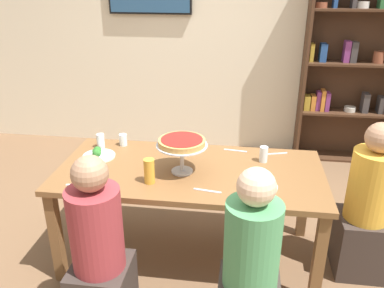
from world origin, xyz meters
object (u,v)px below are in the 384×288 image
Objects in this scene: diner_near_right at (250,276)px; beer_glass_amber_tall at (149,171)px; diner_near_left at (99,259)px; deep_dish_pizza_stand at (182,144)px; cutlery_knife_near at (80,184)px; dining_table at (190,180)px; cutlery_fork_near at (207,191)px; cutlery_fork_far at (235,151)px; salad_plate_far_diner at (258,185)px; cutlery_knife_far at (276,154)px; bookshelf at (355,61)px; salad_plate_near_diner at (98,154)px; water_glass_clear_near at (264,154)px; diner_head_east at (366,212)px; water_glass_clear_spare at (101,141)px; water_glass_clear_far at (123,140)px.

diner_near_right is 6.84× the size of beer_glass_amber_tall.
deep_dish_pizza_stand is (0.38, 0.68, 0.46)m from diner_near_left.
cutlery_knife_near is (-0.26, 0.41, 0.25)m from diner_near_left.
dining_table is at bearing 30.36° from diner_near_right.
cutlery_fork_near is 1.00× the size of cutlery_fork_far.
salad_plate_far_diner is (0.90, 0.53, 0.27)m from diner_near_left.
diner_near_left is 6.39× the size of cutlery_knife_far.
bookshelf reaches higher than beer_glass_amber_tall.
salad_plate_near_diner is 2.08× the size of water_glass_clear_near.
diner_near_left is at bearing 63.39° from cutlery_fork_far.
diner_head_east is at bearing 0.12° from dining_table.
dining_table is 5.33× the size of deep_dish_pizza_stand.
water_glass_clear_spare reaches higher than cutlery_knife_far.
water_glass_clear_near is (0.94, 0.92, 0.31)m from diner_near_left.
cutlery_fork_near is at bearing -126.75° from water_glass_clear_near.
diner_near_right is at bearing 64.58° from cutlery_knife_far.
deep_dish_pizza_stand is 1.94× the size of cutlery_fork_near.
bookshelf reaches higher than diner_head_east.
cutlery_fork_near is 1.00× the size of cutlery_knife_near.
deep_dish_pizza_stand is at bearing 34.84° from diner_near_right.
salad_plate_far_diner is 1.18m from water_glass_clear_far.
cutlery_fork_far is at bearing 48.82° from deep_dish_pizza_stand.
water_glass_clear_far is at bearing 144.15° from deep_dish_pizza_stand.
beer_glass_amber_tall is at bearing -35.15° from salad_plate_near_diner.
diner_head_east is 1.00× the size of diner_near_right.
salad_plate_far_diner reaches higher than cutlery_fork_near.
salad_plate_far_diner is 1.53× the size of beer_glass_amber_tall.
diner_near_right is at bearing -93.36° from salad_plate_far_diner.
deep_dish_pizza_stand is 0.68m from water_glass_clear_far.
salad_plate_far_diner is at bearing -21.12° from water_glass_clear_spare.
beer_glass_amber_tall reaches higher than cutlery_fork_far.
salad_plate_near_diner is 1.05m from cutlery_fork_far.
diner_near_right is 1.52m from water_glass_clear_far.
dining_table is 0.86m from diner_near_left.
cutlery_knife_near and cutlery_fork_far have the same top height.
diner_head_east is at bearing 2.26° from deep_dish_pizza_stand.
diner_near_left is 1.51m from cutlery_knife_far.
diner_near_right reaches higher than water_glass_clear_near.
dining_table is 1.62× the size of diner_near_left.
diner_head_east is 0.80m from water_glass_clear_near.
bookshelf is 2.95m from salad_plate_near_diner.
water_glass_clear_far is (-1.02, 1.09, 0.30)m from diner_near_right.
beer_glass_amber_tall is at bearing -1.93° from cutlery_knife_near.
salad_plate_far_diner is at bearing -14.44° from salad_plate_near_diner.
bookshelf is 12.29× the size of cutlery_fork_far.
diner_head_east reaches higher than salad_plate_near_diner.
beer_glass_amber_tall is 1.44× the size of water_glass_clear_near.
diner_near_right is 10.15× the size of water_glass_clear_spare.
dining_table is at bearing -30.53° from diner_near_left.
cutlery_fork_far is at bearing 106.55° from salad_plate_far_diner.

